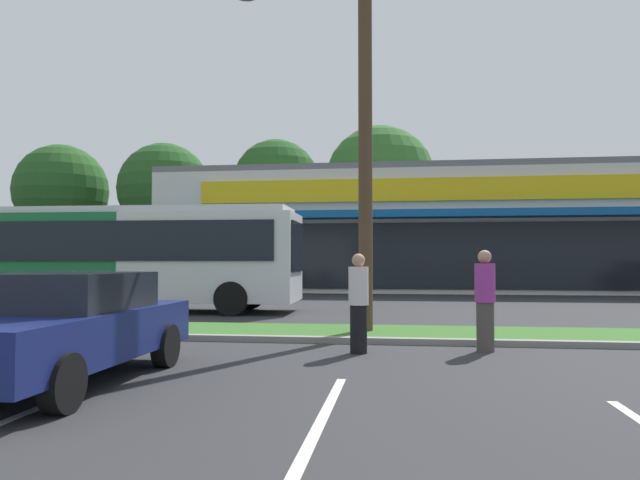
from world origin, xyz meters
TOP-DOWN VIEW (x-y plane):
  - grass_median at (0.00, 14.00)m, footprint 56.00×2.20m
  - curb_lip at (0.00, 12.78)m, footprint 56.00×0.24m
  - parking_stripe_3 at (2.43, 6.87)m, footprint 0.12×4.80m
  - storefront_building at (4.00, 35.06)m, footprint 26.62×11.46m
  - tree_far_left at (-22.97, 44.52)m, footprint 7.14×7.14m
  - tree_left at (-14.35, 43.98)m, footprint 6.89×6.89m
  - tree_mid_left at (-5.51, 42.75)m, footprint 6.10×6.10m
  - tree_mid at (1.80, 44.91)m, footprint 8.05×8.05m
  - utility_pole at (2.35, 13.91)m, footprint 3.03×2.40m
  - city_bus at (-5.69, 19.09)m, footprint 11.65×2.89m
  - car_0 at (-11.93, 26.09)m, footprint 4.26×1.96m
  - car_2 at (-1.16, 8.48)m, footprint 1.97×4.48m
  - car_3 at (-4.17, 26.05)m, footprint 4.12×1.95m
  - pedestrian_near_bench at (4.70, 12.04)m, footprint 0.36×0.36m
  - pedestrian_by_pole at (2.50, 11.54)m, footprint 0.35×0.35m

SIDE VIEW (x-z plane):
  - parking_stripe_3 at x=2.43m, z-range 0.00..0.01m
  - grass_median at x=0.00m, z-range 0.00..0.12m
  - curb_lip at x=0.00m, z-range 0.00..0.12m
  - car_0 at x=-11.93m, z-range 0.03..1.43m
  - car_2 at x=-1.16m, z-range 0.02..1.46m
  - car_3 at x=-4.17m, z-range 0.03..1.49m
  - pedestrian_by_pole at x=2.50m, z-range 0.00..1.73m
  - pedestrian_near_bench at x=4.70m, z-range 0.00..1.79m
  - city_bus at x=-5.69m, z-range 0.14..3.39m
  - storefront_building at x=4.00m, z-range 0.00..6.40m
  - utility_pole at x=2.35m, z-range 0.35..10.94m
  - tree_left at x=-14.35m, z-range 1.75..12.16m
  - tree_far_left at x=-22.97m, z-range 1.73..12.36m
  - tree_mid_left at x=-5.51m, z-range 2.03..12.24m
  - tree_mid at x=1.80m, z-range 1.69..13.13m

